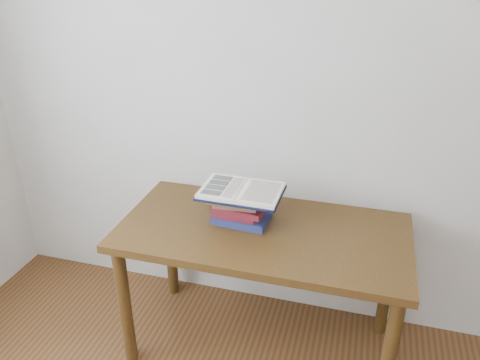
% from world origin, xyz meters
% --- Properties ---
extents(room_shell, '(3.54, 3.54, 2.62)m').
position_xyz_m(room_shell, '(-0.08, 0.01, 1.63)').
color(room_shell, silver).
rests_on(room_shell, ground).
extents(desk, '(1.31, 0.66, 0.70)m').
position_xyz_m(desk, '(-0.12, 1.38, 0.61)').
color(desk, '#4A3212').
rests_on(desk, ground).
extents(book_stack, '(0.28, 0.20, 0.15)m').
position_xyz_m(book_stack, '(-0.24, 1.41, 0.78)').
color(book_stack, navy).
rests_on(book_stack, desk).
extents(open_book, '(0.37, 0.26, 0.03)m').
position_xyz_m(open_book, '(-0.22, 1.40, 0.87)').
color(open_book, black).
rests_on(open_book, book_stack).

